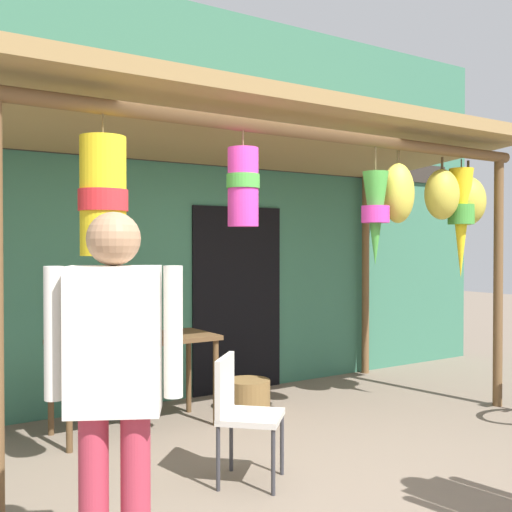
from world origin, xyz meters
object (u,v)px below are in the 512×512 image
(folding_chair, at_px, (240,407))
(flower_heap_on_table, at_px, (126,331))
(display_table, at_px, (135,348))
(vendor_in_orange, at_px, (114,373))
(wicker_basket_by_table, at_px, (248,395))

(folding_chair, bearing_deg, flower_heap_on_table, 98.75)
(flower_heap_on_table, height_order, folding_chair, flower_heap_on_table)
(display_table, bearing_deg, vendor_in_orange, -114.18)
(display_table, relative_size, folding_chair, 1.65)
(wicker_basket_by_table, bearing_deg, folding_chair, -124.31)
(folding_chair, xyz_separation_m, wicker_basket_by_table, (1.00, 1.47, -0.36))
(wicker_basket_by_table, bearing_deg, flower_heap_on_table, 179.97)
(display_table, relative_size, wicker_basket_by_table, 3.24)
(display_table, height_order, wicker_basket_by_table, display_table)
(display_table, relative_size, vendor_in_orange, 0.80)
(display_table, bearing_deg, flower_heap_on_table, 176.56)
(wicker_basket_by_table, xyz_separation_m, vendor_in_orange, (-2.22, -2.39, 0.88))
(folding_chair, bearing_deg, display_table, 95.52)
(vendor_in_orange, bearing_deg, display_table, 65.82)
(flower_heap_on_table, distance_m, wicker_basket_by_table, 1.42)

